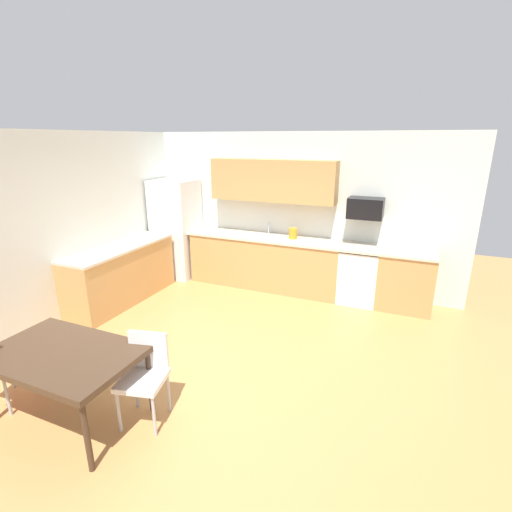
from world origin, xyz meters
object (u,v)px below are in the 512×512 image
(microwave, at_px, (366,208))
(kettle, at_px, (293,234))
(oven_range, at_px, (359,275))
(refrigerator, at_px, (176,229))
(dining_table, at_px, (63,357))
(chair_near_table, at_px, (145,371))

(microwave, bearing_deg, kettle, -177.53)
(oven_range, xyz_separation_m, kettle, (-1.16, 0.05, 0.56))
(refrigerator, bearing_deg, microwave, 2.98)
(oven_range, relative_size, kettle, 4.55)
(microwave, xyz_separation_m, dining_table, (-2.12, -3.97, -0.88))
(refrigerator, height_order, microwave, refrigerator)
(refrigerator, bearing_deg, dining_table, -70.53)
(refrigerator, distance_m, dining_table, 4.03)
(microwave, distance_m, chair_near_table, 4.07)
(kettle, bearing_deg, chair_near_table, -94.65)
(microwave, height_order, dining_table, microwave)
(refrigerator, bearing_deg, oven_range, 1.33)
(oven_range, xyz_separation_m, chair_near_table, (-1.45, -3.56, 0.05))
(refrigerator, xyz_separation_m, microwave, (3.46, 0.18, 0.61))
(refrigerator, distance_m, oven_range, 3.49)
(refrigerator, relative_size, microwave, 3.43)
(oven_range, relative_size, microwave, 1.69)
(chair_near_table, bearing_deg, oven_range, 67.79)
(oven_range, xyz_separation_m, dining_table, (-2.12, -3.87, 0.21))
(oven_range, distance_m, dining_table, 4.42)
(refrigerator, relative_size, dining_table, 1.32)
(chair_near_table, distance_m, kettle, 3.66)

